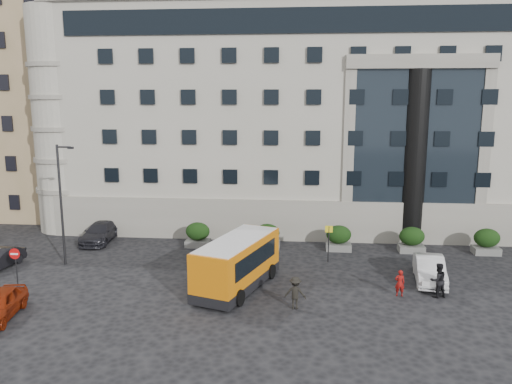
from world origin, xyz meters
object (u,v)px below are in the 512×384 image
(red_truck, at_px, (84,197))
(pedestrian_c, at_px, (295,293))
(hedge_a, at_px, (198,234))
(pedestrian_b, at_px, (438,280))
(hedge_c, at_px, (339,238))
(hedge_d, at_px, (412,239))
(street_lamp, at_px, (62,200))
(pedestrian_a, at_px, (400,283))
(bus_stop_sign, at_px, (329,237))
(white_taxi, at_px, (430,270))
(parked_car_c, at_px, (100,233))
(hedge_b, at_px, (267,236))
(no_entry_sign, at_px, (15,259))
(minibus, at_px, (237,261))
(parked_car_d, at_px, (120,215))
(hedge_e, at_px, (487,241))

(red_truck, xyz_separation_m, pedestrian_c, (20.77, -21.20, -0.60))
(hedge_a, bearing_deg, pedestrian_b, -28.79)
(hedge_c, xyz_separation_m, hedge_d, (5.20, 0.00, 0.00))
(street_lamp, distance_m, pedestrian_a, 21.69)
(hedge_c, bearing_deg, bus_stop_sign, -107.82)
(white_taxi, bearing_deg, parked_car_c, 171.81)
(bus_stop_sign, relative_size, red_truck, 0.45)
(street_lamp, xyz_separation_m, pedestrian_c, (15.28, -5.80, -3.50))
(hedge_b, height_order, pedestrian_a, hedge_b)
(hedge_b, distance_m, red_truck, 21.44)
(pedestrian_a, height_order, pedestrian_b, pedestrian_b)
(hedge_b, height_order, hedge_c, same)
(hedge_c, distance_m, hedge_d, 5.20)
(bus_stop_sign, xyz_separation_m, no_entry_sign, (-18.50, -6.04, -0.08))
(parked_car_c, xyz_separation_m, pedestrian_c, (15.14, -11.24, 0.16))
(minibus, bearing_deg, hedge_b, 100.17)
(bus_stop_sign, height_order, parked_car_c, bus_stop_sign)
(parked_car_c, distance_m, parked_car_d, 5.70)
(hedge_c, height_order, hedge_e, same)
(hedge_c, bearing_deg, red_truck, 156.02)
(hedge_b, bearing_deg, red_truck, 150.36)
(hedge_a, distance_m, pedestrian_b, 17.37)
(hedge_b, distance_m, pedestrian_b, 13.05)
(hedge_b, bearing_deg, hedge_c, 0.00)
(no_entry_sign, relative_size, pedestrian_b, 1.18)
(hedge_b, distance_m, white_taxi, 11.81)
(red_truck, xyz_separation_m, parked_car_c, (5.63, -9.96, -0.76))
(street_lamp, height_order, red_truck, street_lamp)
(hedge_a, xyz_separation_m, parked_car_c, (-7.80, 0.64, -0.21))
(parked_car_c, distance_m, white_taxi, 24.10)
(hedge_a, distance_m, red_truck, 17.12)
(no_entry_sign, relative_size, minibus, 0.31)
(minibus, height_order, red_truck, minibus)
(bus_stop_sign, xyz_separation_m, white_taxi, (5.87, -3.19, -0.96))
(hedge_d, bearing_deg, minibus, -145.48)
(parked_car_d, bearing_deg, hedge_e, -9.09)
(bus_stop_sign, bearing_deg, hedge_b, 146.93)
(pedestrian_c, bearing_deg, hedge_e, -135.09)
(hedge_d, bearing_deg, street_lamp, -168.47)
(red_truck, bearing_deg, street_lamp, -62.14)
(minibus, bearing_deg, parked_car_d, 149.49)
(hedge_d, distance_m, red_truck, 30.91)
(hedge_d, bearing_deg, red_truck, 159.94)
(hedge_a, relative_size, hedge_c, 1.00)
(hedge_a, bearing_deg, street_lamp, -148.84)
(hedge_e, distance_m, red_truck, 35.84)
(street_lamp, relative_size, pedestrian_c, 4.58)
(hedge_b, relative_size, minibus, 0.25)
(parked_car_d, bearing_deg, parked_car_c, -81.95)
(minibus, bearing_deg, hedge_a, 135.30)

